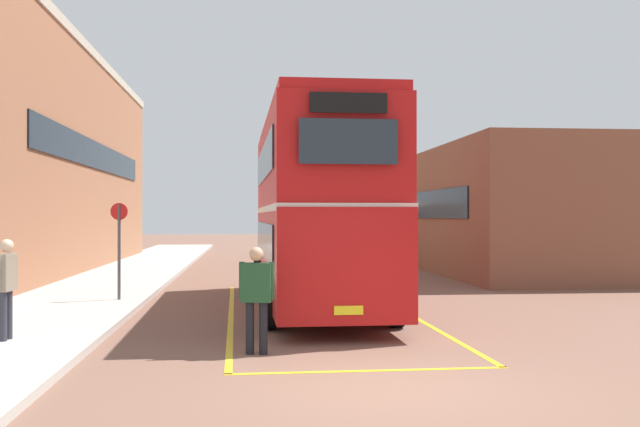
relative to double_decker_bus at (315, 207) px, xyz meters
The scene contains 10 objects.
ground_plane 6.41m from the double_decker_bus, 88.02° to the left, with size 135.60×135.60×0.00m, color brown.
sidewalk_left 10.70m from the double_decker_bus, 127.20° to the left, with size 4.00×57.60×0.14m, color #B2ADA3.
brick_building_left 16.78m from the double_decker_bus, 128.66° to the left, with size 5.15×25.86×9.06m.
depot_building_right 15.42m from the double_decker_bus, 52.90° to the left, with size 7.26×17.46×5.01m.
double_decker_bus is the anchor object (origin of this frame).
single_deck_bus 21.09m from the double_decker_bus, 81.60° to the left, with size 2.89×8.29×3.02m.
pedestrian_boarding 6.37m from the double_decker_bus, 104.29° to the right, with size 0.58×0.33×1.78m.
pedestrian_waiting_near 7.82m from the double_decker_bus, 139.41° to the right, with size 0.27×0.58×1.75m.
bus_stop_sign 5.15m from the double_decker_bus, 168.25° to the left, with size 0.44×0.08×2.48m.
bay_marking_yellow 3.20m from the double_decker_bus, 89.57° to the right, with size 4.45×12.91×0.01m.
Camera 1 is at (-1.88, -9.57, 2.29)m, focal length 40.88 mm.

